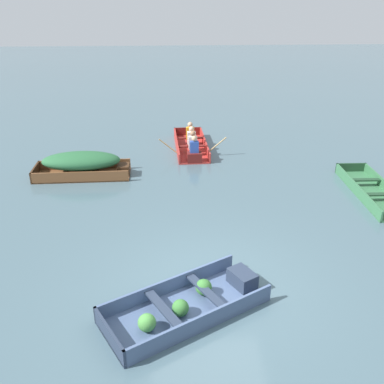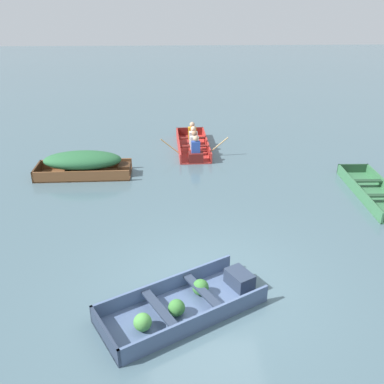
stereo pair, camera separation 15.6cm
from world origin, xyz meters
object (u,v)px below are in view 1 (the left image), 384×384
Objects in this scene: skiff_green_near_moored at (374,193)px; skiff_wooden_brown_mid_moored at (82,163)px; rowboat_red_with_crew at (191,145)px; dinghy_slate_blue_foreground at (189,304)px.

skiff_green_near_moored is 1.13× the size of skiff_wooden_brown_mid_moored.
rowboat_red_with_crew is (3.40, 2.05, -0.19)m from skiff_wooden_brown_mid_moored.
skiff_wooden_brown_mid_moored reaches higher than dinghy_slate_blue_foreground.
rowboat_red_with_crew is at bearing 86.62° from dinghy_slate_blue_foreground.
skiff_green_near_moored is at bearing -39.39° from rowboat_red_with_crew.
rowboat_red_with_crew is at bearing 140.61° from skiff_green_near_moored.
dinghy_slate_blue_foreground is 6.82m from skiff_green_near_moored.
dinghy_slate_blue_foreground reaches higher than skiff_green_near_moored.
skiff_green_near_moored is 8.41m from skiff_wooden_brown_mid_moored.
skiff_wooden_brown_mid_moored is 0.93× the size of rowboat_red_with_crew.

